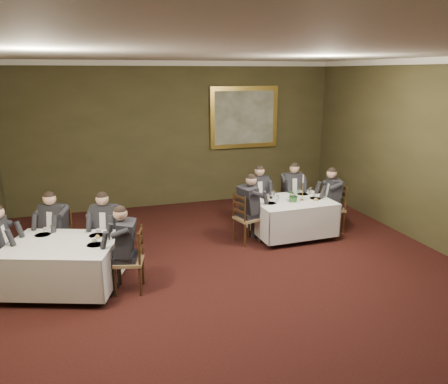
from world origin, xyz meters
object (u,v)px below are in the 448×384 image
table_second (63,262)px  centerpiece (294,194)px  chair_sec_endright (130,273)px  candlestick (303,191)px  diner_sec_backright (107,239)px  chair_sec_backleft (58,251)px  table_main (292,215)px  chair_main_backright (291,209)px  diner_main_backleft (257,203)px  diner_main_endleft (247,217)px  painting (244,117)px  diner_sec_endright (129,259)px  chair_main_endleft (247,228)px  chair_main_backleft (257,213)px  chair_sec_backright (108,251)px  chair_main_endright (333,218)px  diner_sec_backleft (57,238)px  diner_main_backright (292,200)px  diner_main_endright (333,207)px

table_second → centerpiece: size_ratio=6.49×
chair_sec_endright → candlestick: candlestick is taller
diner_sec_backright → chair_sec_backleft: bearing=-1.0°
table_main → chair_main_backright: bearing=64.0°
diner_main_backleft → diner_main_endleft: (-0.53, -0.80, 0.00)m
candlestick → painting: size_ratio=0.30×
diner_main_backleft → diner_sec_endright: size_ratio=1.00×
diner_sec_endright → chair_main_backright: bearing=-46.2°
chair_main_backright → chair_sec_endright: size_ratio=1.00×
chair_main_endleft → chair_main_backleft: bearing=131.9°
chair_sec_backright → candlestick: candlestick is taller
chair_main_endright → diner_sec_backleft: diner_sec_backleft is taller
table_second → painting: 6.06m
chair_main_backleft → centerpiece: (0.41, -0.88, 0.63)m
chair_sec_endright → table_main: bearing=-54.1°
diner_main_backright → chair_sec_backright: size_ratio=1.35×
chair_sec_backleft → diner_main_endleft: bearing=-151.0°
diner_main_endleft → diner_main_endright: bearing=77.2°
chair_main_endleft → chair_sec_backleft: (-3.48, -0.08, 0.00)m
diner_sec_endright → centerpiece: bearing=-55.5°
painting → diner_main_backleft: bearing=-101.8°
chair_main_backleft → chair_main_endright: bearing=152.8°
diner_main_backleft → centerpiece: (0.41, -0.87, 0.40)m
diner_sec_endright → chair_main_backleft: bearing=-40.0°
diner_main_endleft → chair_sec_backleft: size_ratio=1.35×
diner_main_backleft → chair_sec_backleft: size_ratio=1.35×
diner_main_endleft → candlestick: 1.24m
table_second → diner_main_endright: bearing=11.3°
diner_sec_backleft → chair_main_backright: bearing=-141.6°
diner_sec_backright → painting: 5.17m
chair_sec_endright → centerpiece: bearing=-55.4°
diner_main_endleft → chair_sec_endright: (-2.39, -1.34, -0.23)m
chair_main_backright → diner_sec_backright: diner_sec_backright is taller
chair_main_endright → table_second: bearing=114.0°
chair_main_backleft → table_second: bearing=26.0°
table_second → chair_main_backright: chair_main_backright is taller
chair_main_backleft → diner_main_endright: size_ratio=0.74×
chair_main_backright → diner_main_endleft: 1.62m
diner_main_endleft → chair_sec_backleft: 3.50m
centerpiece → diner_main_endright: bearing=7.3°
diner_main_backright → centerpiece: (-0.42, -0.90, 0.40)m
table_main → chair_sec_backleft: 4.46m
chair_main_backleft → diner_sec_endright: (-2.94, -2.15, 0.23)m
chair_sec_endright → candlestick: size_ratio=1.87×
table_second → candlestick: bearing=12.1°
diner_main_backleft → chair_main_endleft: (-0.54, -0.80, -0.23)m
chair_sec_backleft → chair_sec_endright: 1.67m
diner_main_backright → diner_main_endleft: bearing=39.0°
diner_sec_endright → painting: (3.37, 4.24, 1.62)m
diner_main_endleft → chair_sec_backright: diner_main_endleft is taller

